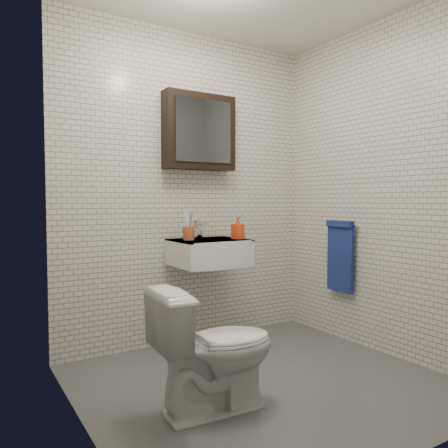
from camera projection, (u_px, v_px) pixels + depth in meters
name	position (u px, v px, depth m)	size (l,w,h in m)	color
ground	(263.00, 382.00, 2.76)	(2.20, 2.00, 0.01)	#505258
room_shell	(264.00, 149.00, 2.68)	(2.22, 2.02, 2.51)	silver
washbasin	(212.00, 252.00, 3.37)	(0.55, 0.50, 0.20)	white
faucet	(199.00, 230.00, 3.52)	(0.06, 0.20, 0.15)	silver
mirror_cabinet	(199.00, 132.00, 3.48)	(0.60, 0.15, 0.60)	black
towel_rail	(340.00, 253.00, 3.56)	(0.09, 0.30, 0.58)	silver
toothbrush_cup	(189.00, 232.00, 3.34)	(0.10, 0.10, 0.23)	#AA4E2A
soap_bottle	(238.00, 228.00, 3.43)	(0.08, 0.08, 0.17)	#F05519
toilet	(215.00, 348.00, 2.39)	(0.39, 0.68, 0.69)	white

